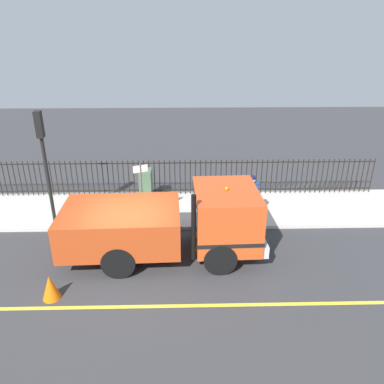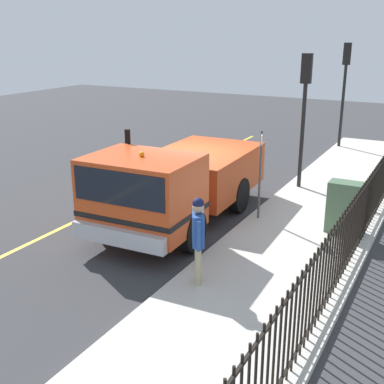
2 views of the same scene
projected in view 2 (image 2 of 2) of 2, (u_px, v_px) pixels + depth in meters
The scene contains 11 objects.
ground_plane at pixel (191, 207), 14.08m from camera, with size 49.39×49.39×0.00m, color #38383A.
sidewalk_slab at pixel (309, 226), 12.55m from camera, with size 3.15×22.45×0.12m, color beige.
lane_marking at pixel (128, 196), 15.04m from camera, with size 0.12×20.20×0.01m, color yellow.
work_truck at pixel (174, 181), 12.38m from camera, with size 2.57×6.09×2.47m.
worker_standing at pixel (198, 232), 9.29m from camera, with size 0.43×0.56×1.72m.
iron_fence at pixel (368, 204), 11.70m from camera, with size 0.04×19.12×1.49m.
traffic_light_near at pixel (305, 94), 14.68m from camera, with size 0.32×0.24×4.00m.
traffic_light_mid at pixel (345, 74), 20.07m from camera, with size 0.33×0.25×4.16m.
utility_cabinet at pixel (345, 207), 11.87m from camera, with size 0.79×0.48×1.24m, color #4C6B4C.
traffic_cone at pixel (171, 172), 16.31m from camera, with size 0.47×0.47×0.67m, color orange.
street_sign at pixel (260, 164), 12.52m from camera, with size 0.22×0.47×2.28m.
Camera 2 is at (6.29, -11.68, 4.74)m, focal length 46.86 mm.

